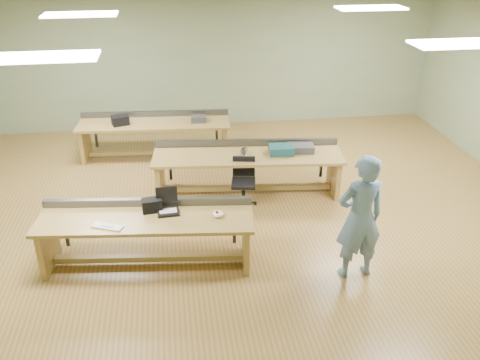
% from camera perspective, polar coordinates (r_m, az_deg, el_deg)
% --- Properties ---
extents(floor, '(10.00, 10.00, 0.00)m').
position_cam_1_polar(floor, '(8.69, 0.38, -2.86)').
color(floor, olive).
rests_on(floor, ground).
extents(ceiling, '(10.00, 10.00, 0.00)m').
position_cam_1_polar(ceiling, '(7.65, 0.45, 17.02)').
color(ceiling, silver).
rests_on(ceiling, wall_back).
extents(wall_back, '(10.00, 0.04, 3.00)m').
position_cam_1_polar(wall_back, '(11.85, -2.55, 13.15)').
color(wall_back, gray).
rests_on(wall_back, floor).
extents(wall_front, '(10.00, 0.04, 3.00)m').
position_cam_1_polar(wall_front, '(4.60, 8.01, -11.15)').
color(wall_front, gray).
rests_on(wall_front, floor).
extents(fluor_panels, '(6.20, 3.50, 0.03)m').
position_cam_1_polar(fluor_panels, '(7.66, 0.45, 16.80)').
color(fluor_panels, white).
rests_on(fluor_panels, ceiling).
extents(workbench_front, '(3.00, 1.10, 0.86)m').
position_cam_1_polar(workbench_front, '(7.13, -10.45, -5.41)').
color(workbench_front, olive).
rests_on(workbench_front, floor).
extents(workbench_mid, '(3.34, 1.19, 0.86)m').
position_cam_1_polar(workbench_mid, '(8.87, 0.85, 1.91)').
color(workbench_mid, olive).
rests_on(workbench_mid, floor).
extents(workbench_back, '(3.07, 1.02, 0.86)m').
position_cam_1_polar(workbench_back, '(10.46, -9.55, 5.50)').
color(workbench_back, olive).
rests_on(workbench_back, floor).
extents(person, '(0.69, 0.49, 1.78)m').
position_cam_1_polar(person, '(6.79, 13.31, -4.15)').
color(person, '#6C8FB0').
rests_on(person, floor).
extents(laptop_base, '(0.31, 0.26, 0.03)m').
position_cam_1_polar(laptop_base, '(7.05, -8.06, -3.59)').
color(laptop_base, black).
rests_on(laptop_base, workbench_front).
extents(laptop_screen, '(0.30, 0.03, 0.23)m').
position_cam_1_polar(laptop_screen, '(7.05, -8.25, -1.60)').
color(laptop_screen, black).
rests_on(laptop_screen, laptop_base).
extents(keyboard, '(0.43, 0.29, 0.02)m').
position_cam_1_polar(keyboard, '(6.90, -14.67, -5.08)').
color(keyboard, silver).
rests_on(keyboard, workbench_front).
extents(trackball_mouse, '(0.17, 0.19, 0.07)m').
position_cam_1_polar(trackball_mouse, '(6.91, -2.48, -3.81)').
color(trackball_mouse, white).
rests_on(trackball_mouse, workbench_front).
extents(camera_bag, '(0.29, 0.20, 0.18)m').
position_cam_1_polar(camera_bag, '(7.10, -9.85, -2.80)').
color(camera_bag, black).
rests_on(camera_bag, workbench_front).
extents(task_chair, '(0.52, 0.52, 0.83)m').
position_cam_1_polar(task_chair, '(8.57, 0.40, -0.97)').
color(task_chair, black).
rests_on(task_chair, floor).
extents(parts_bin_teal, '(0.43, 0.33, 0.14)m').
position_cam_1_polar(parts_bin_teal, '(8.79, 4.64, 3.40)').
color(parts_bin_teal, '#164349').
rests_on(parts_bin_teal, workbench_mid).
extents(parts_bin_grey, '(0.48, 0.34, 0.12)m').
position_cam_1_polar(parts_bin_grey, '(8.92, 6.85, 3.58)').
color(parts_bin_grey, '#38383A').
rests_on(parts_bin_grey, workbench_mid).
extents(mug, '(0.15, 0.15, 0.11)m').
position_cam_1_polar(mug, '(8.73, 0.51, 3.21)').
color(mug, '#38383A').
rests_on(mug, workbench_mid).
extents(drinks_can, '(0.07, 0.07, 0.12)m').
position_cam_1_polar(drinks_can, '(8.70, 0.75, 3.15)').
color(drinks_can, silver).
rests_on(drinks_can, workbench_mid).
extents(storage_box_back, '(0.37, 0.31, 0.18)m').
position_cam_1_polar(storage_box_back, '(10.33, -13.30, 6.54)').
color(storage_box_back, black).
rests_on(storage_box_back, workbench_back).
extents(tray_back, '(0.31, 0.24, 0.12)m').
position_cam_1_polar(tray_back, '(10.26, -4.66, 6.84)').
color(tray_back, '#38383A').
rests_on(tray_back, workbench_back).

